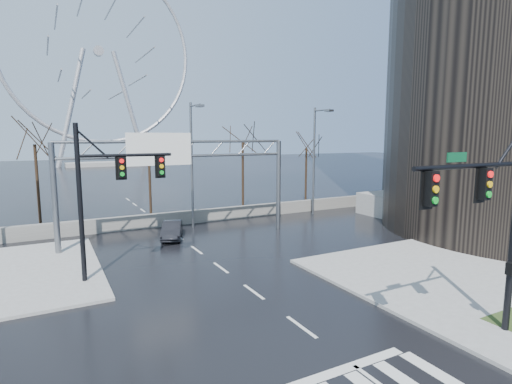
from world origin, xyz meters
TOP-DOWN VIEW (x-y plane):
  - ground at (0.00, 0.00)m, footprint 260.00×260.00m
  - sidewalk_right_ext at (10.00, 2.00)m, footprint 12.00×10.00m
  - barrier_wall at (0.00, 20.00)m, footprint 52.00×0.50m
  - signal_mast_near at (5.14, -4.04)m, footprint 5.52×0.41m
  - signal_mast_far at (-5.87, 8.96)m, footprint 4.72×0.41m
  - sign_gantry at (-0.38, 14.96)m, footprint 16.36×0.40m
  - streetlight_mid at (2.00, 18.16)m, footprint 0.50×2.55m
  - streetlight_right at (14.00, 18.16)m, footprint 0.50×2.55m
  - tree_left at (-9.00, 23.50)m, footprint 3.75×3.75m
  - tree_center at (0.00, 24.50)m, footprint 3.25×3.25m
  - tree_right at (9.00, 23.50)m, footprint 3.90×3.90m
  - tree_far_right at (17.00, 24.00)m, footprint 3.40×3.40m
  - ferris_wheel at (5.00, 95.00)m, footprint 45.00×6.00m
  - car at (-0.55, 15.75)m, footprint 2.57×4.02m

SIDE VIEW (x-z plane):
  - ground at x=0.00m, z-range 0.00..0.00m
  - sidewalk_right_ext at x=10.00m, z-range 0.00..0.15m
  - barrier_wall at x=0.00m, z-range 0.00..1.10m
  - car at x=-0.55m, z-range 0.00..1.25m
  - signal_mast_far at x=-5.87m, z-range 0.83..8.83m
  - signal_mast_near at x=5.14m, z-range 0.87..8.87m
  - tree_center at x=0.00m, z-range 1.92..8.42m
  - sign_gantry at x=-0.38m, z-range 1.38..8.98m
  - tree_far_right at x=17.00m, z-range 2.01..8.81m
  - streetlight_mid at x=2.00m, z-range 0.89..10.89m
  - streetlight_right at x=14.00m, z-range 0.89..10.89m
  - tree_left at x=-9.00m, z-range 2.23..9.73m
  - tree_right at x=9.00m, z-range 2.32..10.12m
  - ferris_wheel at x=5.00m, z-range 0.68..51.59m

